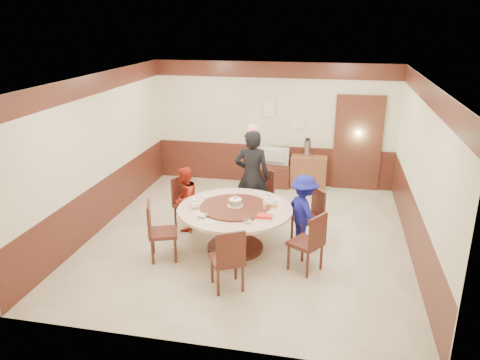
% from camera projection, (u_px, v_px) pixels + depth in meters
% --- Properties ---
extents(room, '(6.00, 6.04, 2.84)m').
position_uv_depth(room, '(250.00, 180.00, 8.03)').
color(room, beige).
rests_on(room, ground).
extents(banquet_table, '(1.89, 1.89, 0.78)m').
position_uv_depth(banquet_table, '(235.00, 220.00, 7.77)').
color(banquet_table, '#4B2017').
rests_on(banquet_table, ground).
extents(chair_0, '(0.61, 0.61, 0.97)m').
position_uv_depth(chair_0, '(307.00, 226.00, 8.07)').
color(chair_0, '#4B2017').
rests_on(chair_0, ground).
extents(chair_1, '(0.58, 0.58, 0.97)m').
position_uv_depth(chair_1, '(260.00, 205.00, 9.01)').
color(chair_1, '#4B2017').
rests_on(chair_1, ground).
extents(chair_2, '(0.59, 0.58, 0.97)m').
position_uv_depth(chair_2, '(188.00, 212.00, 8.67)').
color(chair_2, '#4B2017').
rests_on(chair_2, ground).
extents(chair_3, '(0.57, 0.56, 0.97)m').
position_uv_depth(chair_3, '(162.00, 241.00, 7.53)').
color(chair_3, '#4B2017').
rests_on(chair_3, ground).
extents(chair_4, '(0.60, 0.60, 0.97)m').
position_uv_depth(chair_4, '(228.00, 269.00, 6.69)').
color(chair_4, '#4B2017').
rests_on(chair_4, ground).
extents(chair_5, '(0.61, 0.61, 0.97)m').
position_uv_depth(chair_5, '(306.00, 252.00, 7.18)').
color(chair_5, '#4B2017').
rests_on(chair_5, ground).
extents(person_standing, '(0.67, 0.44, 1.81)m').
position_uv_depth(person_standing, '(252.00, 177.00, 8.71)').
color(person_standing, black).
rests_on(person_standing, ground).
extents(person_red, '(0.54, 0.65, 1.19)m').
position_uv_depth(person_red, '(185.00, 199.00, 8.49)').
color(person_red, '#A52516').
rests_on(person_red, ground).
extents(person_blue, '(0.88, 0.94, 1.28)m').
position_uv_depth(person_blue, '(304.00, 212.00, 7.83)').
color(person_blue, navy).
rests_on(person_blue, ground).
extents(birthday_cake, '(0.26, 0.26, 0.18)m').
position_uv_depth(birthday_cake, '(235.00, 202.00, 7.68)').
color(birthday_cake, white).
rests_on(birthday_cake, banquet_table).
extents(teapot_left, '(0.17, 0.15, 0.13)m').
position_uv_depth(teapot_left, '(194.00, 205.00, 7.66)').
color(teapot_left, white).
rests_on(teapot_left, banquet_table).
extents(teapot_right, '(0.17, 0.15, 0.13)m').
position_uv_depth(teapot_right, '(270.00, 203.00, 7.76)').
color(teapot_right, white).
rests_on(teapot_right, banquet_table).
extents(bowl_0, '(0.14, 0.14, 0.03)m').
position_uv_depth(bowl_0, '(207.00, 197.00, 8.11)').
color(bowl_0, white).
rests_on(bowl_0, banquet_table).
extents(bowl_1, '(0.12, 0.12, 0.04)m').
position_uv_depth(bowl_1, '(248.00, 222.00, 7.13)').
color(bowl_1, white).
rests_on(bowl_1, banquet_table).
extents(bowl_2, '(0.15, 0.15, 0.04)m').
position_uv_depth(bowl_2, '(202.00, 216.00, 7.34)').
color(bowl_2, white).
rests_on(bowl_2, banquet_table).
extents(bowl_3, '(0.15, 0.15, 0.05)m').
position_uv_depth(bowl_3, '(271.00, 214.00, 7.40)').
color(bowl_3, white).
rests_on(bowl_3, banquet_table).
extents(bowl_4, '(0.13, 0.13, 0.03)m').
position_uv_depth(bowl_4, '(194.00, 201.00, 7.95)').
color(bowl_4, white).
rests_on(bowl_4, banquet_table).
extents(saucer_near, '(0.18, 0.18, 0.01)m').
position_uv_depth(saucer_near, '(210.00, 222.00, 7.14)').
color(saucer_near, white).
rests_on(saucer_near, banquet_table).
extents(saucer_far, '(0.18, 0.18, 0.01)m').
position_uv_depth(saucer_far, '(267.00, 199.00, 8.07)').
color(saucer_far, white).
rests_on(saucer_far, banquet_table).
extents(shrimp_platter, '(0.30, 0.20, 0.06)m').
position_uv_depth(shrimp_platter, '(265.00, 217.00, 7.27)').
color(shrimp_platter, white).
rests_on(shrimp_platter, banquet_table).
extents(bottle_0, '(0.06, 0.06, 0.16)m').
position_uv_depth(bottle_0, '(265.00, 206.00, 7.57)').
color(bottle_0, white).
rests_on(bottle_0, banquet_table).
extents(bottle_1, '(0.06, 0.06, 0.16)m').
position_uv_depth(bottle_1, '(275.00, 205.00, 7.60)').
color(bottle_1, white).
rests_on(bottle_1, banquet_table).
extents(bottle_2, '(0.06, 0.06, 0.16)m').
position_uv_depth(bottle_2, '(269.00, 198.00, 7.90)').
color(bottle_2, white).
rests_on(bottle_2, banquet_table).
extents(tv_stand, '(0.85, 0.45, 0.50)m').
position_uv_depth(tv_stand, '(272.00, 175.00, 10.83)').
color(tv_stand, '#4B2017').
rests_on(tv_stand, ground).
extents(television, '(0.75, 0.22, 0.43)m').
position_uv_depth(television, '(272.00, 156.00, 10.68)').
color(television, gray).
rests_on(television, tv_stand).
extents(side_cabinet, '(0.80, 0.40, 0.75)m').
position_uv_depth(side_cabinet, '(308.00, 172.00, 10.66)').
color(side_cabinet, brown).
rests_on(side_cabinet, ground).
extents(thermos, '(0.15, 0.15, 0.38)m').
position_uv_depth(thermos, '(307.00, 148.00, 10.48)').
color(thermos, silver).
rests_on(thermos, side_cabinet).
extents(notice_left, '(0.25, 0.00, 0.35)m').
position_uv_depth(notice_left, '(269.00, 109.00, 10.55)').
color(notice_left, white).
rests_on(notice_left, room).
extents(notice_right, '(0.30, 0.00, 0.22)m').
position_uv_depth(notice_right, '(298.00, 124.00, 10.53)').
color(notice_right, white).
rests_on(notice_right, room).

